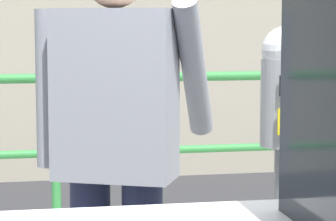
# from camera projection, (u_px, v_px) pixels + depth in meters

# --- Properties ---
(parking_meter) EXTENTS (0.17, 0.18, 1.38)m
(parking_meter) POSITION_uv_depth(u_px,v_px,m) (285.00, 134.00, 2.71)
(parking_meter) COLOR slate
(parking_meter) RESTS_ON sidewalk_curb
(pedestrian_at_meter) EXTENTS (0.70, 0.41, 1.67)m
(pedestrian_at_meter) POSITION_uv_depth(u_px,v_px,m) (116.00, 145.00, 2.82)
(pedestrian_at_meter) COLOR #1E233F
(pedestrian_at_meter) RESTS_ON sidewalk_curb
(background_railing) EXTENTS (24.06, 0.06, 1.08)m
(background_railing) POSITION_uv_depth(u_px,v_px,m) (199.00, 120.00, 5.01)
(background_railing) COLOR #2D7A38
(background_railing) RESTS_ON sidewalk_curb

